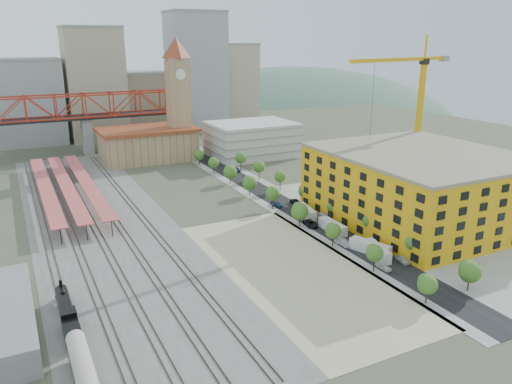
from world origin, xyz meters
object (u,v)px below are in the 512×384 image
locomotive (67,313)px  site_trailer_d (306,212)px  site_trailer_c (333,227)px  construction_building (420,186)px  car_0 (384,267)px  site_trailer_b (370,247)px  coach (84,375)px  clock_tower (178,87)px  site_trailer_a (377,251)px  tower_crane (415,97)px

locomotive → site_trailer_d: size_ratio=2.03×
locomotive → site_trailer_c: (66.00, 14.51, -0.54)m
construction_building → car_0: (-29.00, -20.25, -8.73)m
site_trailer_b → site_trailer_d: site_trailer_b is taller
coach → clock_tower: bearing=66.2°
construction_building → locomotive: size_ratio=2.56×
construction_building → site_trailer_a: bearing=-151.2°
clock_tower → car_0: bearing=-87.6°
locomotive → coach: bearing=-90.0°
site_trailer_b → construction_building: bearing=5.5°
locomotive → site_trailer_b: bearing=-0.3°
coach → tower_crane: size_ratio=0.34×
car_0 → site_trailer_c: bearing=79.2°
locomotive → clock_tower: bearing=62.5°
coach → site_trailer_c: 74.50m
coach → tower_crane: 125.87m
site_trailer_b → clock_tower: bearing=74.9°
site_trailer_c → car_0: 23.34m
coach → site_trailer_d: coach is taller
locomotive → construction_building: bearing=7.2°
tower_crane → construction_building: bearing=-127.6°
clock_tower → coach: (-58.00, -131.64, -25.95)m
site_trailer_c → site_trailer_d: 12.86m
construction_building → tower_crane: size_ratio=1.04×
site_trailer_b → site_trailer_c: 14.88m
tower_crane → site_trailer_a: bearing=-139.4°
clock_tower → locomotive: 128.62m
site_trailer_d → car_0: site_trailer_d is taller
tower_crane → site_trailer_a: size_ratio=5.00×
locomotive → site_trailer_b: 66.00m
construction_building → site_trailer_d: (-26.00, 15.76, -8.08)m
construction_building → tower_crane: (17.94, 23.32, 20.49)m
site_trailer_a → site_trailer_d: size_ratio=1.00×
site_trailer_b → car_0: bearing=-129.2°
construction_building → coach: size_ratio=3.07×
clock_tower → locomotive: clock_tower is taller
construction_building → site_trailer_c: size_ratio=5.29×
construction_building → site_trailer_a: size_ratio=5.22×
coach → site_trailer_a: size_ratio=1.70×
site_trailer_c → tower_crane: bearing=25.1°
clock_tower → site_trailer_a: size_ratio=5.36×
construction_building → site_trailer_b: size_ratio=5.13×
construction_building → tower_crane: tower_crane is taller
construction_building → site_trailer_b: construction_building is taller
locomotive → tower_crane: size_ratio=0.41×
car_0 → coach: bearing=-173.2°
locomotive → site_trailer_a: size_ratio=2.04×
site_trailer_c → site_trailer_d: (0.00, 12.86, 0.03)m
site_trailer_b → locomotive: bearing=160.5°
car_0 → site_trailer_a: bearing=59.8°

